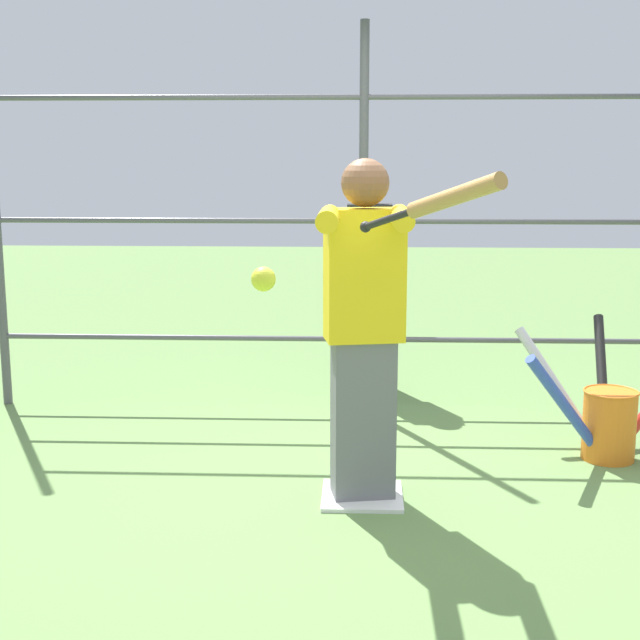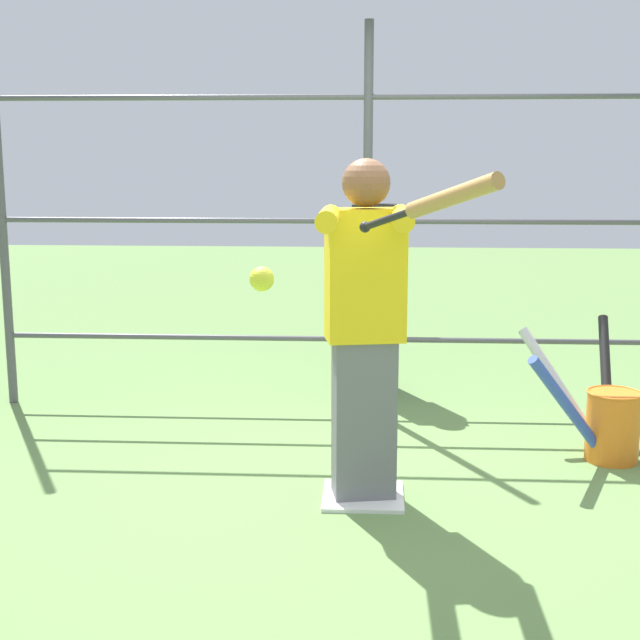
# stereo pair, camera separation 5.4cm
# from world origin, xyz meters

# --- Properties ---
(ground_plane) EXTENTS (24.00, 24.00, 0.00)m
(ground_plane) POSITION_xyz_m (0.00, 0.00, 0.00)
(ground_plane) COLOR #608447
(home_plate) EXTENTS (0.40, 0.40, 0.02)m
(home_plate) POSITION_xyz_m (0.00, 0.00, 0.01)
(home_plate) COLOR white
(home_plate) RESTS_ON ground
(fence_backstop) EXTENTS (4.91, 0.06, 2.51)m
(fence_backstop) POSITION_xyz_m (0.00, -1.60, 1.26)
(fence_backstop) COLOR #4C4C51
(fence_backstop) RESTS_ON ground
(batter) EXTENTS (0.42, 0.61, 1.67)m
(batter) POSITION_xyz_m (0.00, 0.02, 0.90)
(batter) COLOR slate
(batter) RESTS_ON ground
(baseball_bat_swinging) EXTENTS (0.52, 0.69, 0.27)m
(baseball_bat_swinging) POSITION_xyz_m (-0.28, 0.84, 1.52)
(baseball_bat_swinging) COLOR black
(softball_in_flight) EXTENTS (0.10, 0.10, 0.10)m
(softball_in_flight) POSITION_xyz_m (0.39, 0.82, 1.21)
(softball_in_flight) COLOR yellow
(bat_bucket) EXTENTS (1.16, 0.98, 0.72)m
(bat_bucket) POSITION_xyz_m (-1.37, -0.67, 0.24)
(bat_bucket) COLOR orange
(bat_bucket) RESTS_ON ground
(bystander_behind_fence) EXTENTS (0.32, 0.20, 1.54)m
(bystander_behind_fence) POSITION_xyz_m (-0.05, -2.16, 0.80)
(bystander_behind_fence) COLOR #3F3F47
(bystander_behind_fence) RESTS_ON ground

